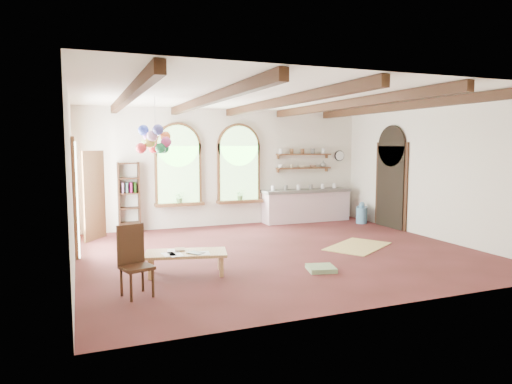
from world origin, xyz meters
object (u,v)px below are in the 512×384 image
kitchen_counter (306,205)px  coffee_table (186,255)px  balloon_cluster (155,140)px  side_chair (136,276)px

kitchen_counter → coffee_table: bearing=-137.5°
kitchen_counter → balloon_cluster: bearing=-153.0°
kitchen_counter → side_chair: size_ratio=2.53×
coffee_table → balloon_cluster: 2.64m
kitchen_counter → coffee_table: size_ratio=1.79×
coffee_table → balloon_cluster: balloon_cluster is taller
side_chair → balloon_cluster: bearing=74.1°
side_chair → balloon_cluster: (0.74, 2.58, 2.03)m
coffee_table → side_chair: size_ratio=1.41×
kitchen_counter → side_chair: bearing=-137.5°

